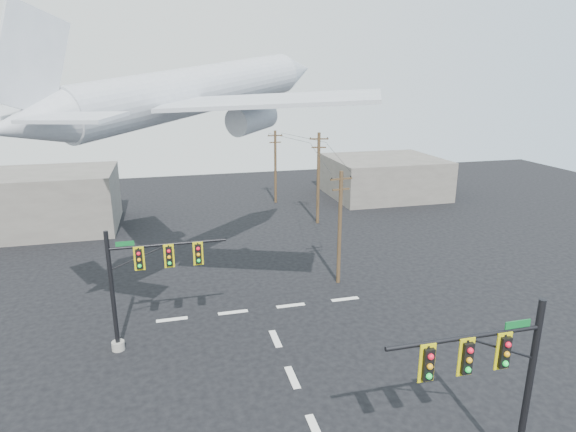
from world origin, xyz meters
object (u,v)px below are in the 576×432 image
object	(u,v)px
airliner	(197,92)
utility_pole_a	(340,226)
utility_pole_b	(318,177)
utility_pole_c	(275,166)
signal_mast_near	(497,388)
signal_mast_far	(142,282)

from	to	relation	value
airliner	utility_pole_a	bearing A→B (deg)	-32.70
utility_pole_a	utility_pole_b	xyz separation A→B (m)	(3.22, 15.25, 0.53)
utility_pole_a	utility_pole_c	bearing A→B (deg)	80.89
utility_pole_a	signal_mast_near	bearing A→B (deg)	-100.21
signal_mast_far	utility_pole_b	distance (m)	27.26
signal_mast_near	airliner	bearing A→B (deg)	117.15
signal_mast_near	airliner	size ratio (longest dim) A/B	0.35
signal_mast_far	utility_pole_c	size ratio (longest dim) A/B	0.81
signal_mast_near	utility_pole_b	xyz separation A→B (m)	(4.21, 34.50, 0.82)
signal_mast_near	signal_mast_far	bearing A→B (deg)	134.15
signal_mast_near	utility_pole_c	world-z (taller)	utility_pole_c
utility_pole_c	signal_mast_near	bearing A→B (deg)	-94.93
utility_pole_b	utility_pole_c	xyz separation A→B (m)	(-2.41, 9.67, -0.39)
utility_pole_a	signal_mast_far	bearing A→B (deg)	-164.51
signal_mast_far	utility_pole_c	xyz separation A→B (m)	(14.79, 30.78, 0.60)
utility_pole_a	utility_pole_b	distance (m)	15.59
utility_pole_c	airliner	world-z (taller)	airliner
signal_mast_far	airliner	world-z (taller)	airliner
signal_mast_near	airliner	xyz separation A→B (m)	(-9.08, 17.71, 10.09)
utility_pole_a	utility_pole_c	size ratio (longest dim) A/B	0.97
utility_pole_a	airliner	bearing A→B (deg)	-178.52
utility_pole_a	airliner	world-z (taller)	airliner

